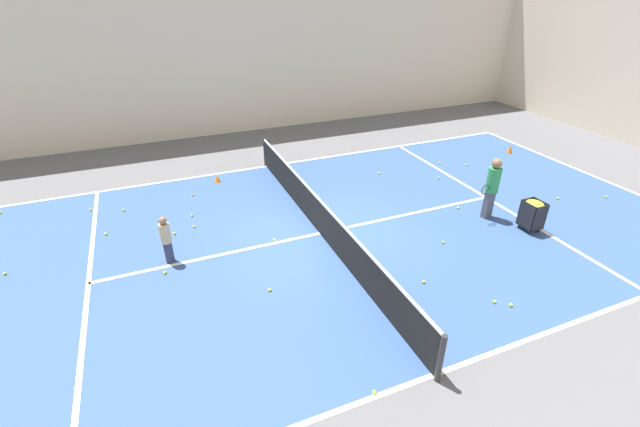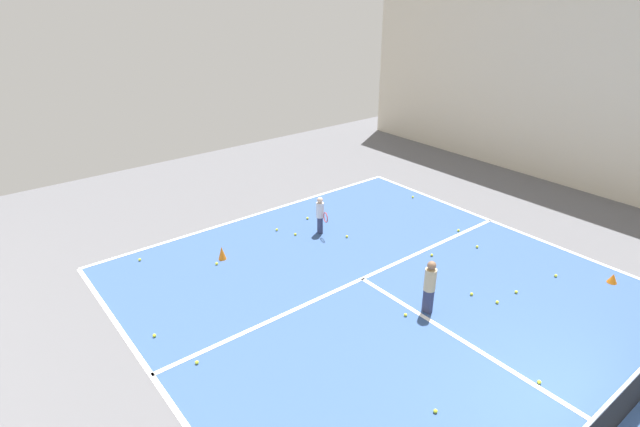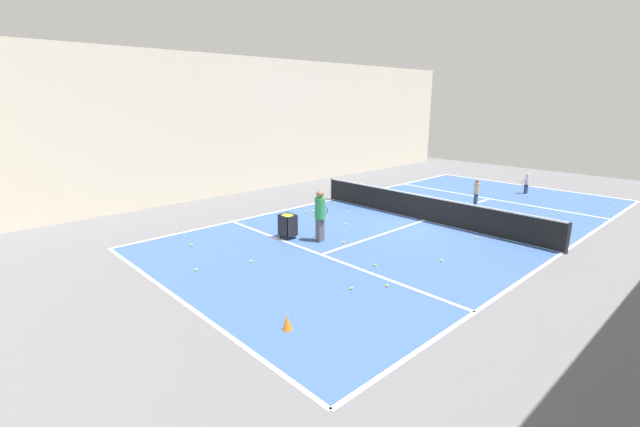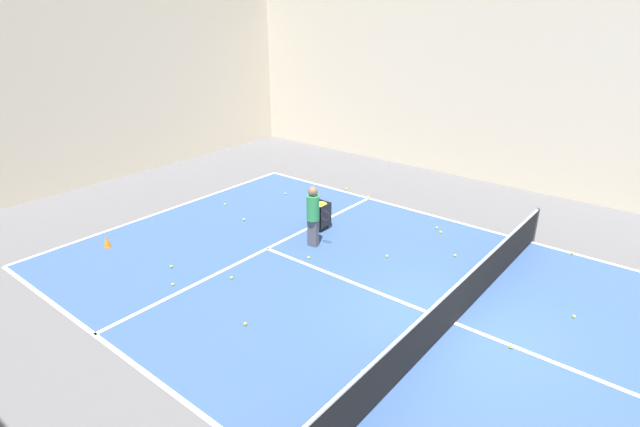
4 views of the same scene
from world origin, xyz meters
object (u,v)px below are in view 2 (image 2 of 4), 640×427
object	(u,v)px
child_midcourt	(430,283)
training_cone_0	(222,253)
training_cone_1	(613,278)
tennis_net	(619,407)
player_near_baseline	(320,213)

from	to	relation	value
child_midcourt	training_cone_0	bearing A→B (deg)	-158.82
training_cone_0	training_cone_1	size ratio (longest dim) A/B	1.53
tennis_net	training_cone_1	world-z (taller)	tennis_net
training_cone_1	tennis_net	bearing A→B (deg)	23.37
tennis_net	child_midcourt	bearing A→B (deg)	-92.81
tennis_net	child_midcourt	xyz separation A→B (m)	(-0.18, -3.77, 0.17)
player_near_baseline	training_cone_1	world-z (taller)	player_near_baseline
child_midcourt	training_cone_1	distance (m)	4.61
player_near_baseline	child_midcourt	distance (m)	4.22
player_near_baseline	training_cone_0	bearing A→B (deg)	-80.37
player_near_baseline	training_cone_1	size ratio (longest dim) A/B	4.70
tennis_net	training_cone_1	size ratio (longest dim) A/B	46.19
child_midcourt	training_cone_0	world-z (taller)	child_midcourt
player_near_baseline	training_cone_1	xyz separation A→B (m)	(-3.65, 6.09, -0.49)
player_near_baseline	training_cone_0	size ratio (longest dim) A/B	3.08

